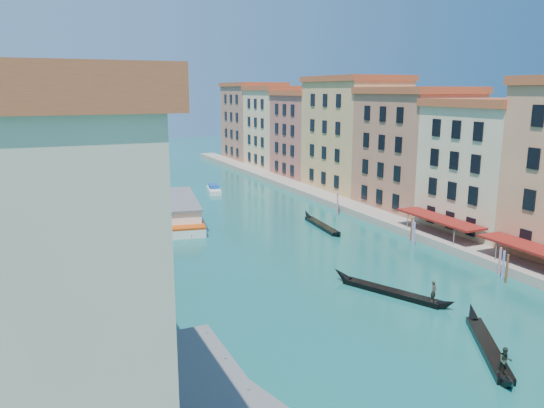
{
  "coord_description": "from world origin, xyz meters",
  "views": [
    {
      "loc": [
        -22.44,
        -10.61,
        18.44
      ],
      "look_at": [
        -0.08,
        39.66,
        6.66
      ],
      "focal_mm": 35.0,
      "sensor_mm": 36.0,
      "label": 1
    }
  ],
  "objects": [
    {
      "name": "left_bank_palazzos",
      "position": [
        -26.0,
        64.68,
        9.71
      ],
      "size": [
        12.8,
        128.4,
        21.0
      ],
      "color": "tan",
      "rests_on": "ground"
    },
    {
      "name": "right_bank_palazzos",
      "position": [
        30.0,
        65.0,
        9.75
      ],
      "size": [
        12.8,
        128.4,
        21.0
      ],
      "color": "#9F4F3F",
      "rests_on": "ground"
    },
    {
      "name": "quay",
      "position": [
        22.0,
        65.0,
        0.5
      ],
      "size": [
        4.0,
        140.0,
        1.0
      ],
      "primitive_type": "cube",
      "color": "gray",
      "rests_on": "ground"
    },
    {
      "name": "mooring_poles_right",
      "position": [
        19.1,
        28.8,
        1.3
      ],
      "size": [
        1.44,
        54.24,
        3.2
      ],
      "color": "#54341C",
      "rests_on": "ground"
    },
    {
      "name": "vaporetto_far",
      "position": [
        -4.1,
        63.64,
        1.46
      ],
      "size": [
        8.61,
        22.27,
        3.23
      ],
      "rotation": [
        0.0,
        0.0,
        -0.17
      ],
      "color": "white",
      "rests_on": "ground"
    },
    {
      "name": "gondola_fore",
      "position": [
        6.34,
        27.08,
        0.43
      ],
      "size": [
        6.35,
        11.98,
        2.56
      ],
      "rotation": [
        0.0,
        0.0,
        0.44
      ],
      "color": "black",
      "rests_on": "ground"
    },
    {
      "name": "gondola_right",
      "position": [
        6.09,
        15.08,
        0.48
      ],
      "size": [
        7.51,
        11.13,
        2.51
      ],
      "rotation": [
        0.0,
        0.0,
        -0.56
      ],
      "color": "black",
      "rests_on": "ground"
    },
    {
      "name": "gondola_far",
      "position": [
        12.58,
        51.45,
        0.37
      ],
      "size": [
        2.16,
        12.61,
        1.78
      ],
      "rotation": [
        0.0,
        0.0,
        -0.1
      ],
      "color": "black",
      "rests_on": "ground"
    },
    {
      "name": "motorboat_mid",
      "position": [
        -5.4,
        56.12,
        0.5
      ],
      "size": [
        3.43,
        6.53,
        1.29
      ],
      "rotation": [
        0.0,
        0.0,
        0.25
      ],
      "color": "silver",
      "rests_on": "ground"
    },
    {
      "name": "motorboat_far",
      "position": [
        6.96,
        82.01,
        0.54
      ],
      "size": [
        3.43,
        6.96,
        1.38
      ],
      "rotation": [
        0.0,
        0.0,
        -0.21
      ],
      "color": "silver",
      "rests_on": "ground"
    }
  ]
}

